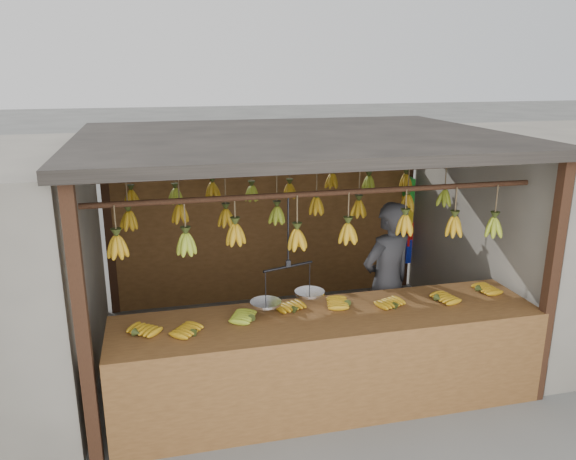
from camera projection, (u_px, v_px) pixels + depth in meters
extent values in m
plane|color=#5B5B57|center=(294.00, 348.00, 6.32)|extent=(80.00, 80.00, 0.00)
cube|color=black|center=(83.00, 334.00, 4.15)|extent=(0.10, 0.10, 2.30)
cube|color=black|center=(550.00, 286.00, 5.05)|extent=(0.10, 0.10, 2.30)
cube|color=black|center=(109.00, 226.00, 6.95)|extent=(0.10, 0.10, 2.30)
cube|color=black|center=(406.00, 207.00, 7.85)|extent=(0.10, 0.10, 2.30)
cube|color=black|center=(295.00, 138.00, 5.66)|extent=(4.30, 3.30, 0.10)
cylinder|color=black|center=(323.00, 193.00, 4.83)|extent=(4.00, 0.05, 0.05)
cylinder|color=black|center=(295.00, 173.00, 5.76)|extent=(4.00, 0.05, 0.05)
cylinder|color=black|center=(274.00, 158.00, 6.69)|extent=(4.00, 0.05, 0.05)
cube|color=brown|center=(267.00, 234.00, 7.47)|extent=(4.00, 0.06, 1.80)
cube|color=brown|center=(329.00, 319.00, 5.06)|extent=(3.89, 0.86, 0.08)
cube|color=brown|center=(343.00, 384.00, 4.78)|extent=(3.89, 0.04, 0.90)
cube|color=black|center=(119.00, 415.00, 4.42)|extent=(0.07, 0.07, 0.82)
cube|color=black|center=(528.00, 360.00, 5.25)|extent=(0.07, 0.07, 0.82)
cube|color=black|center=(123.00, 367.00, 5.13)|extent=(0.07, 0.07, 0.82)
cube|color=black|center=(482.00, 325.00, 5.96)|extent=(0.07, 0.07, 0.82)
ellipsoid|color=#B48113|center=(137.00, 334.00, 4.62)|extent=(0.29, 0.30, 0.06)
ellipsoid|color=#B48113|center=(195.00, 332.00, 4.65)|extent=(0.30, 0.29, 0.06)
ellipsoid|color=#92A523|center=(253.00, 317.00, 4.93)|extent=(0.29, 0.27, 0.06)
ellipsoid|color=#B48113|center=(296.00, 310.00, 5.09)|extent=(0.25, 0.29, 0.06)
ellipsoid|color=#B48113|center=(347.00, 303.00, 5.23)|extent=(0.28, 0.23, 0.06)
ellipsoid|color=#B48113|center=(397.00, 306.00, 5.17)|extent=(0.25, 0.29, 0.06)
ellipsoid|color=#B48113|center=(438.00, 299.00, 5.31)|extent=(0.28, 0.23, 0.06)
ellipsoid|color=#B48113|center=(480.00, 290.00, 5.53)|extent=(0.26, 0.21, 0.06)
ellipsoid|color=#B48113|center=(117.00, 247.00, 4.50)|extent=(0.16, 0.16, 0.28)
ellipsoid|color=#92A523|center=(186.00, 244.00, 4.68)|extent=(0.16, 0.16, 0.28)
ellipsoid|color=#B48113|center=(235.00, 234.00, 4.79)|extent=(0.16, 0.16, 0.28)
ellipsoid|color=#B48113|center=(297.00, 239.00, 4.86)|extent=(0.16, 0.16, 0.28)
ellipsoid|color=#B48113|center=(348.00, 233.00, 4.96)|extent=(0.16, 0.16, 0.28)
ellipsoid|color=#B48113|center=(405.00, 225.00, 5.07)|extent=(0.16, 0.16, 0.28)
ellipsoid|color=#B48113|center=(454.00, 226.00, 5.17)|extent=(0.16, 0.16, 0.28)
ellipsoid|color=#92A523|center=(494.00, 227.00, 5.29)|extent=(0.16, 0.16, 0.28)
ellipsoid|color=#B48113|center=(129.00, 220.00, 5.45)|extent=(0.16, 0.16, 0.28)
ellipsoid|color=#B48113|center=(180.00, 214.00, 5.58)|extent=(0.16, 0.16, 0.28)
ellipsoid|color=#B48113|center=(226.00, 218.00, 5.74)|extent=(0.16, 0.16, 0.28)
ellipsoid|color=#92A523|center=(277.00, 215.00, 5.81)|extent=(0.16, 0.16, 0.28)
ellipsoid|color=#B48113|center=(316.00, 206.00, 5.94)|extent=(0.16, 0.16, 0.28)
ellipsoid|color=#B48113|center=(359.00, 209.00, 5.99)|extent=(0.16, 0.16, 0.28)
ellipsoid|color=#B48113|center=(407.00, 203.00, 6.13)|extent=(0.16, 0.16, 0.28)
ellipsoid|color=#92A523|center=(444.00, 198.00, 6.26)|extent=(0.16, 0.16, 0.28)
ellipsoid|color=#B48113|center=(132.00, 198.00, 6.46)|extent=(0.16, 0.16, 0.28)
ellipsoid|color=#92A523|center=(175.00, 196.00, 6.57)|extent=(0.16, 0.16, 0.28)
ellipsoid|color=#B48113|center=(213.00, 190.00, 6.67)|extent=(0.16, 0.16, 0.28)
ellipsoid|color=#92A523|center=(252.00, 193.00, 6.72)|extent=(0.16, 0.16, 0.28)
ellipsoid|color=#B48113|center=(290.00, 191.00, 6.89)|extent=(0.16, 0.16, 0.28)
ellipsoid|color=#B48113|center=(332.00, 181.00, 7.00)|extent=(0.16, 0.16, 0.28)
ellipsoid|color=#92A523|center=(369.00, 183.00, 7.12)|extent=(0.16, 0.16, 0.28)
ellipsoid|color=#B48113|center=(406.00, 181.00, 7.18)|extent=(0.16, 0.16, 0.28)
cylinder|color=black|center=(288.00, 232.00, 4.85)|extent=(0.02, 0.02, 0.64)
cylinder|color=black|center=(288.00, 267.00, 4.94)|extent=(0.48, 0.17, 0.02)
cylinder|color=silver|center=(266.00, 303.00, 4.91)|extent=(0.27, 0.27, 0.02)
cylinder|color=silver|center=(310.00, 293.00, 5.13)|extent=(0.27, 0.27, 0.02)
imported|color=#262628|center=(387.00, 283.00, 5.87)|extent=(0.74, 0.61, 1.74)
cube|color=#199926|center=(408.00, 190.00, 7.62)|extent=(0.08, 0.26, 0.34)
cube|color=yellow|center=(407.00, 209.00, 7.69)|extent=(0.08, 0.26, 0.34)
cube|color=red|center=(406.00, 232.00, 7.78)|extent=(0.08, 0.26, 0.34)
cube|color=#1426BF|center=(405.00, 249.00, 7.85)|extent=(0.08, 0.26, 0.34)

